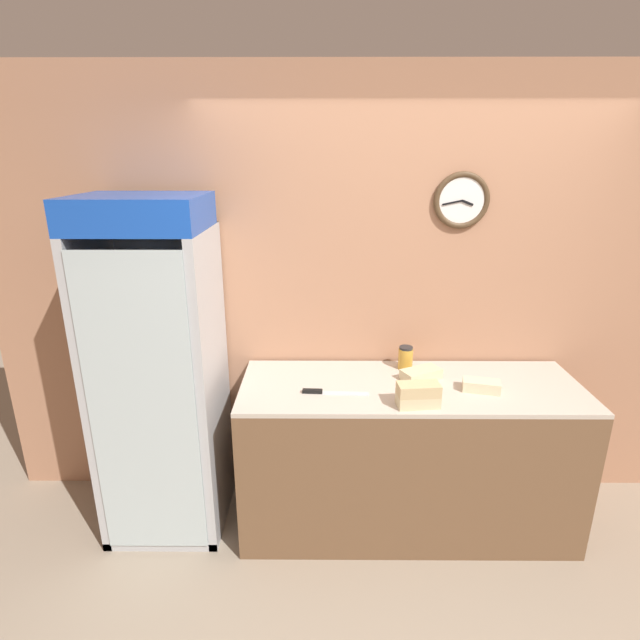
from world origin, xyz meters
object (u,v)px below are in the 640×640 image
Objects in this scene: sandwich_flat_left at (481,386)px; condiment_jar at (406,358)px; chefs_knife at (326,392)px; sandwich_stack_bottom at (418,400)px; sandwich_stack_middle at (419,389)px; beverage_cooler at (161,356)px; sandwich_flat_right at (421,374)px.

condiment_jar reaches higher than sandwich_flat_left.
chefs_knife is (-0.87, -0.04, -0.02)m from sandwich_flat_left.
sandwich_flat_left is 0.60× the size of chefs_knife.
sandwich_stack_middle is at bearing 0.00° from sandwich_stack_bottom.
sandwich_stack_bottom is 1.60× the size of condiment_jar.
beverage_cooler is 1.49m from sandwich_stack_middle.
sandwich_stack_middle reaches higher than sandwich_flat_right.
sandwich_stack_bottom is at bearing -16.37° from chefs_knife.
condiment_jar is at bearing 34.54° from chefs_knife.
sandwich_stack_bottom is at bearing -12.63° from beverage_cooler.
sandwich_flat_right is at bearing -66.58° from condiment_jar.
sandwich_stack_bottom is 0.50m from chefs_knife.
beverage_cooler is at bearing -179.74° from sandwich_flat_right.
beverage_cooler is 1.53m from sandwich_flat_right.
beverage_cooler reaches higher than condiment_jar.
sandwich_flat_right is 0.59m from chefs_knife.
sandwich_flat_right is at bearing 76.65° from sandwich_stack_bottom.
sandwich_flat_left is 1.53× the size of condiment_jar.
sandwich_stack_middle is 0.62× the size of chefs_knife.
sandwich_stack_bottom is 0.06m from sandwich_stack_middle.
sandwich_stack_middle reaches higher than sandwich_stack_bottom.
sandwich_stack_middle is (1.45, -0.32, -0.05)m from beverage_cooler.
sandwich_stack_bottom is at bearing -155.37° from sandwich_flat_left.
sandwich_flat_right is at bearing 0.26° from beverage_cooler.
sandwich_stack_middle is (0.00, 0.00, 0.06)m from sandwich_stack_bottom.
sandwich_flat_right is 1.81× the size of condiment_jar.
beverage_cooler is at bearing 175.44° from sandwich_flat_left.
sandwich_stack_bottom is 0.34m from sandwich_flat_right.
sandwich_stack_middle is 1.59× the size of condiment_jar.
sandwich_flat_left is (0.39, 0.18, -0.00)m from sandwich_stack_bottom.
sandwich_stack_middle is at bearing -155.37° from sandwich_flat_left.
sandwich_stack_bottom is 0.49m from condiment_jar.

